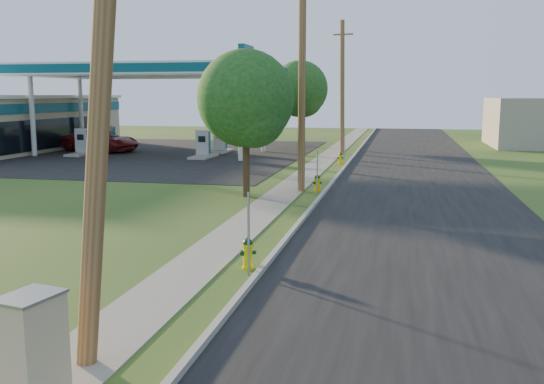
# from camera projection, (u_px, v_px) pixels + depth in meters

# --- Properties ---
(ground_plane) EXTENTS (140.00, 140.00, 0.00)m
(ground_plane) POSITION_uv_depth(u_px,v_px,m) (175.00, 345.00, 10.38)
(ground_plane) COLOR #274B19
(ground_plane) RESTS_ON ground
(road) EXTENTS (8.00, 120.00, 0.02)m
(road) POSITION_uv_depth(u_px,v_px,m) (424.00, 230.00, 19.10)
(road) COLOR black
(road) RESTS_ON ground
(curb) EXTENTS (0.15, 120.00, 0.15)m
(curb) POSITION_uv_depth(u_px,v_px,m) (300.00, 223.00, 19.92)
(curb) COLOR gray
(curb) RESTS_ON ground
(sidewalk) EXTENTS (1.50, 120.00, 0.03)m
(sidewalk) POSITION_uv_depth(u_px,v_px,m) (248.00, 222.00, 20.29)
(sidewalk) COLOR gray
(sidewalk) RESTS_ON ground
(forecourt) EXTENTS (26.00, 28.00, 0.02)m
(forecourt) POSITION_uv_depth(u_px,v_px,m) (128.00, 153.00, 44.58)
(forecourt) COLOR black
(forecourt) RESTS_ON ground
(utility_pole_near) EXTENTS (1.40, 0.32, 9.48)m
(utility_pole_near) POSITION_uv_depth(u_px,v_px,m) (102.00, 55.00, 8.78)
(utility_pole_near) COLOR brown
(utility_pole_near) RESTS_ON ground
(utility_pole_mid) EXTENTS (1.40, 0.32, 9.80)m
(utility_pole_mid) POSITION_uv_depth(u_px,v_px,m) (302.00, 78.00, 26.13)
(utility_pole_mid) COLOR brown
(utility_pole_mid) RESTS_ON ground
(utility_pole_far) EXTENTS (1.40, 0.32, 9.50)m
(utility_pole_far) POSITION_uv_depth(u_px,v_px,m) (342.00, 87.00, 43.54)
(utility_pole_far) COLOR brown
(utility_pole_far) RESTS_ON ground
(sign_post_near) EXTENTS (0.05, 0.04, 2.00)m
(sign_post_near) POSITION_uv_depth(u_px,v_px,m) (249.00, 234.00, 14.22)
(sign_post_near) COLOR gray
(sign_post_near) RESTS_ON ground
(sign_post_mid) EXTENTS (0.05, 0.04, 2.00)m
(sign_post_mid) POSITION_uv_depth(u_px,v_px,m) (317.00, 172.00, 25.62)
(sign_post_mid) COLOR gray
(sign_post_mid) RESTS_ON ground
(sign_post_far) EXTENTS (0.05, 0.04, 2.00)m
(sign_post_far) POSITION_uv_depth(u_px,v_px,m) (344.00, 148.00, 37.40)
(sign_post_far) COLOR gray
(sign_post_far) RESTS_ON ground
(gas_canopy) EXTENTS (18.18, 9.18, 6.40)m
(gas_canopy) POSITION_uv_depth(u_px,v_px,m) (151.00, 72.00, 43.24)
(gas_canopy) COLOR silver
(gas_canopy) RESTS_ON ground
(fuel_pump_nw) EXTENTS (1.20, 3.20, 1.90)m
(fuel_pump_nw) POSITION_uv_depth(u_px,v_px,m) (83.00, 145.00, 43.05)
(fuel_pump_nw) COLOR gray
(fuel_pump_nw) RESTS_ON ground
(fuel_pump_ne) EXTENTS (1.20, 3.20, 1.90)m
(fuel_pump_ne) POSITION_uv_depth(u_px,v_px,m) (203.00, 147.00, 41.19)
(fuel_pump_ne) COLOR gray
(fuel_pump_ne) RESTS_ON ground
(fuel_pump_sw) EXTENTS (1.20, 3.20, 1.90)m
(fuel_pump_sw) POSITION_uv_depth(u_px,v_px,m) (109.00, 141.00, 46.91)
(fuel_pump_sw) COLOR gray
(fuel_pump_sw) RESTS_ON ground
(fuel_pump_se) EXTENTS (1.20, 3.20, 1.90)m
(fuel_pump_se) POSITION_uv_depth(u_px,v_px,m) (220.00, 143.00, 45.06)
(fuel_pump_se) COLOR gray
(fuel_pump_se) RESTS_ON ground
(price_pylon) EXTENTS (0.34, 2.04, 6.85)m
(price_pylon) POSITION_uv_depth(u_px,v_px,m) (246.00, 72.00, 32.17)
(price_pylon) COLOR gray
(price_pylon) RESTS_ON ground
(tree_verge) EXTENTS (4.03, 4.03, 6.12)m
(tree_verge) POSITION_uv_depth(u_px,v_px,m) (248.00, 102.00, 24.85)
(tree_verge) COLOR #372818
(tree_verge) RESTS_ON ground
(tree_lot) EXTENTS (4.68, 4.68, 7.10)m
(tree_lot) POSITION_uv_depth(u_px,v_px,m) (301.00, 91.00, 50.15)
(tree_lot) COLOR #372818
(tree_lot) RESTS_ON ground
(hydrant_near) EXTENTS (0.41, 0.37, 0.80)m
(hydrant_near) POSITION_uv_depth(u_px,v_px,m) (248.00, 253.00, 14.85)
(hydrant_near) COLOR #E4CC00
(hydrant_near) RESTS_ON ground
(hydrant_mid) EXTENTS (0.40, 0.36, 0.79)m
(hydrant_mid) POSITION_uv_depth(u_px,v_px,m) (317.00, 183.00, 26.80)
(hydrant_mid) COLOR #F0B700
(hydrant_mid) RESTS_ON ground
(hydrant_far) EXTENTS (0.39, 0.34, 0.74)m
(hydrant_far) POSITION_uv_depth(u_px,v_px,m) (340.00, 158.00, 37.64)
(hydrant_far) COLOR #EEC300
(hydrant_far) RESTS_ON ground
(utility_cabinet) EXTENTS (0.82, 0.98, 1.49)m
(utility_cabinet) POSITION_uv_depth(u_px,v_px,m) (32.00, 345.00, 8.52)
(utility_cabinet) COLOR tan
(utility_cabinet) RESTS_ON ground
(car_red) EXTENTS (6.50, 4.17, 1.67)m
(car_red) POSITION_uv_depth(u_px,v_px,m) (101.00, 141.00, 45.68)
(car_red) COLOR maroon
(car_red) RESTS_ON ground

